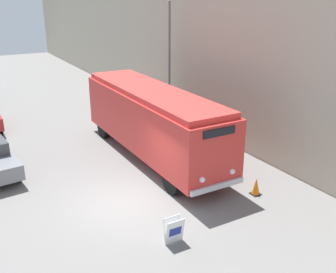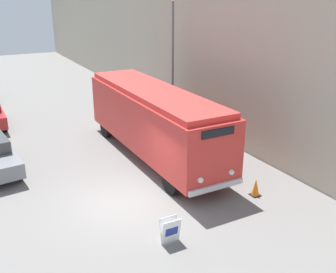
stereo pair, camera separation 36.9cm
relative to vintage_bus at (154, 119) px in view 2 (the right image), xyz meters
name	(u,v)px [view 2 (the right image)]	position (x,y,z in m)	size (l,w,h in m)	color
ground_plane	(124,202)	(-2.91, -3.34, -1.85)	(80.00, 80.00, 0.00)	slate
building_wall_right	(167,52)	(4.26, 6.66, 1.86)	(0.30, 60.00, 7.43)	#B2A893
vintage_bus	(154,119)	(0.00, 0.00, 0.00)	(2.44, 10.12, 3.24)	black
sign_board	(170,231)	(-2.61, -6.35, -1.45)	(0.61, 0.32, 0.84)	gray
streetlamp	(173,44)	(3.18, 3.92, 2.73)	(0.36, 0.36, 7.19)	#595E60
traffic_cone	(256,188)	(1.68, -5.27, -1.52)	(0.36, 0.36, 0.68)	black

